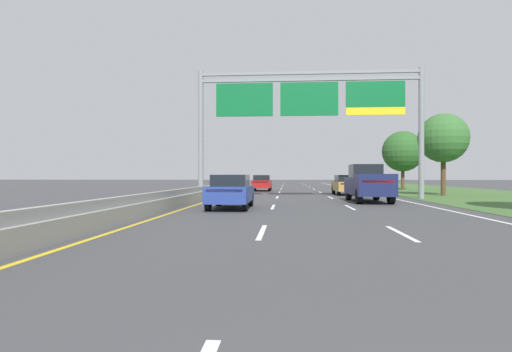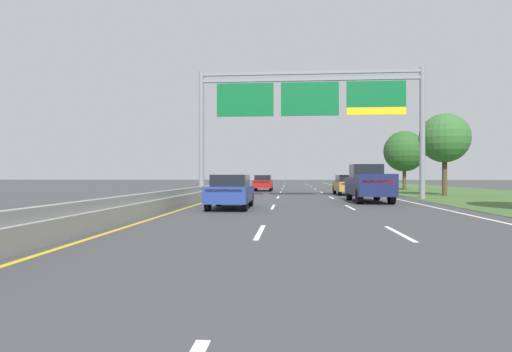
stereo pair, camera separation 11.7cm
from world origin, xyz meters
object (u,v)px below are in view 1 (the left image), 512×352
object	(u,v)px
car_gold_right_lane_sedan	(346,185)
overhead_sign_gantry	(309,106)
car_red_left_lane_sedan	(262,183)
roadside_tree_mid	(443,138)
pickup_truck_navy	(368,183)
car_blue_left_lane_sedan	(231,191)
roadside_tree_far	(403,151)

from	to	relation	value
car_gold_right_lane_sedan	overhead_sign_gantry	bearing A→B (deg)	147.94
car_red_left_lane_sedan	roadside_tree_mid	distance (m)	17.20
car_gold_right_lane_sedan	roadside_tree_mid	xyz separation A→B (m)	(7.11, -0.96, 3.53)
car_red_left_lane_sedan	pickup_truck_navy	bearing A→B (deg)	-156.85
car_gold_right_lane_sedan	car_blue_left_lane_sedan	world-z (taller)	same
car_red_left_lane_sedan	roadside_tree_mid	world-z (taller)	roadside_tree_mid
roadside_tree_mid	car_blue_left_lane_sedan	bearing A→B (deg)	-137.37
roadside_tree_mid	pickup_truck_navy	bearing A→B (deg)	-132.30
overhead_sign_gantry	car_blue_left_lane_sedan	world-z (taller)	overhead_sign_gantry
car_red_left_lane_sedan	roadside_tree_mid	xyz separation A→B (m)	(14.27, -8.92, 3.53)
car_blue_left_lane_sedan	car_gold_right_lane_sedan	bearing A→B (deg)	-27.39
pickup_truck_navy	car_gold_right_lane_sedan	distance (m)	8.74
pickup_truck_navy	roadside_tree_mid	size ratio (longest dim) A/B	0.87
pickup_truck_navy	car_red_left_lane_sedan	size ratio (longest dim) A/B	1.23
car_red_left_lane_sedan	car_gold_right_lane_sedan	distance (m)	10.72
car_red_left_lane_sedan	car_blue_left_lane_sedan	world-z (taller)	same
roadside_tree_mid	roadside_tree_far	size ratio (longest dim) A/B	0.99
overhead_sign_gantry	car_gold_right_lane_sedan	distance (m)	8.24
overhead_sign_gantry	roadside_tree_mid	distance (m)	11.36
roadside_tree_mid	roadside_tree_far	distance (m)	13.06
car_red_left_lane_sedan	roadside_tree_mid	size ratio (longest dim) A/B	0.71
overhead_sign_gantry	roadside_tree_mid	world-z (taller)	overhead_sign_gantry
car_red_left_lane_sedan	car_blue_left_lane_sedan	xyz separation A→B (m)	(-0.11, -22.16, 0.00)
pickup_truck_navy	car_blue_left_lane_sedan	xyz separation A→B (m)	(-7.31, -5.46, -0.26)
car_gold_right_lane_sedan	car_blue_left_lane_sedan	size ratio (longest dim) A/B	1.01
car_red_left_lane_sedan	car_gold_right_lane_sedan	bearing A→B (deg)	-138.19
car_gold_right_lane_sedan	roadside_tree_mid	distance (m)	7.99
pickup_truck_navy	overhead_sign_gantry	bearing A→B (deg)	43.41
overhead_sign_gantry	roadside_tree_far	distance (m)	20.65
overhead_sign_gantry	roadside_tree_mid	bearing A→B (deg)	23.08
car_gold_right_lane_sedan	car_red_left_lane_sedan	bearing A→B (deg)	40.84
overhead_sign_gantry	car_red_left_lane_sedan	world-z (taller)	overhead_sign_gantry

